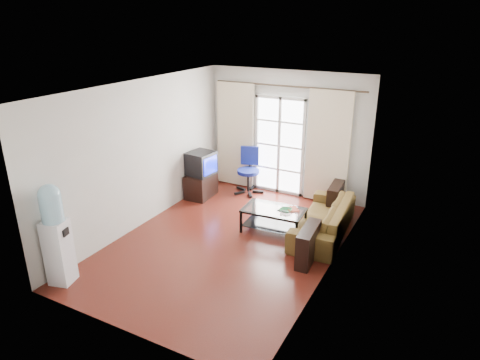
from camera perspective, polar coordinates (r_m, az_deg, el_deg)
name	(u,v)px	position (r m, az deg, el deg)	size (l,w,h in m)	color
floor	(229,242)	(7.61, -1.52, -8.23)	(5.20, 5.20, 0.00)	maroon
ceiling	(227,87)	(6.72, -1.74, 12.31)	(5.20, 5.20, 0.00)	white
wall_back	(287,134)	(9.30, 6.30, 6.14)	(3.60, 0.02, 2.70)	silver
wall_front	(117,237)	(5.14, -16.11, -7.28)	(3.60, 0.02, 2.70)	silver
wall_left	(142,154)	(8.05, -12.88, 3.37)	(0.02, 5.20, 2.70)	silver
wall_right	(335,189)	(6.41, 12.54, -1.16)	(0.02, 5.20, 2.70)	silver
french_door	(279,146)	(9.38, 5.26, 4.56)	(1.16, 0.06, 2.15)	white
curtain_rod	(287,86)	(9.00, 6.32, 12.35)	(0.04, 0.04, 3.30)	#4C3F2D
curtain_left	(235,135)	(9.72, -0.60, 6.00)	(0.90, 0.07, 2.35)	beige
curtain_right	(328,148)	(8.94, 11.64, 4.22)	(0.90, 0.07, 2.35)	beige
radiator	(318,186)	(9.28, 10.41, -0.76)	(0.64, 0.12, 0.64)	#9E9EA1
sofa	(323,218)	(7.91, 11.07, -5.03)	(0.94, 2.09, 0.60)	brown
coffee_table	(274,217)	(7.84, 4.50, -4.96)	(1.14, 0.70, 0.45)	silver
bowl	(286,210)	(7.69, 6.12, -4.04)	(0.23, 0.23, 0.05)	#2D7C2F
book	(288,210)	(7.76, 6.38, -3.95)	(0.30, 0.31, 0.02)	#A51414
remote	(282,211)	(7.71, 5.58, -4.10)	(0.16, 0.05, 0.02)	black
tv_stand	(201,185)	(9.38, -5.23, -0.70)	(0.47, 0.71, 0.52)	black
crt_tv	(200,163)	(9.21, -5.32, 2.26)	(0.60, 0.59, 0.50)	black
task_chair	(248,179)	(9.56, 1.14, 0.07)	(0.88, 0.88, 1.02)	black
water_cooler	(56,233)	(6.71, -23.37, -6.48)	(0.39, 0.39, 1.56)	silver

